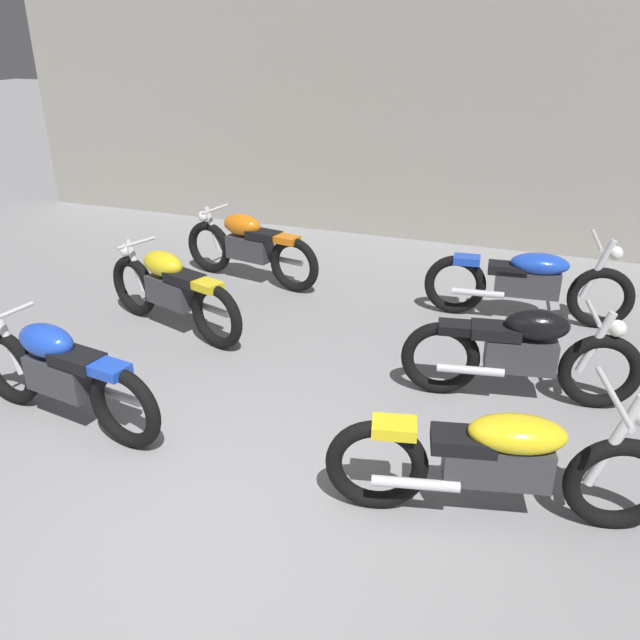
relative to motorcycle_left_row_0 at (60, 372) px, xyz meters
name	(u,v)px	position (x,y,z in m)	size (l,w,h in m)	color
ground_plane	(193,544)	(1.64, -0.83, -0.46)	(60.00, 60.00, 0.00)	gray
back_wall	(430,114)	(1.64, 5.88, 1.34)	(13.38, 0.24, 3.60)	#9E998E
motorcycle_left_row_0	(60,372)	(0.00, 0.00, 0.00)	(1.97, 0.51, 0.88)	black
motorcycle_left_row_1	(171,289)	(-0.13, 1.81, 0.00)	(1.91, 0.75, 0.88)	black
motorcycle_left_row_2	(249,246)	(-0.01, 3.37, 0.00)	(1.96, 0.57, 0.88)	black
motorcycle_right_row_0	(499,460)	(3.35, 0.06, -0.01)	(2.14, 0.81, 0.97)	black
motorcycle_right_row_1	(522,352)	(3.37, 1.61, 0.00)	(1.96, 0.61, 0.88)	black
motorcycle_right_row_2	(529,281)	(3.31, 3.34, -0.01)	(2.17, 0.68, 0.97)	black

